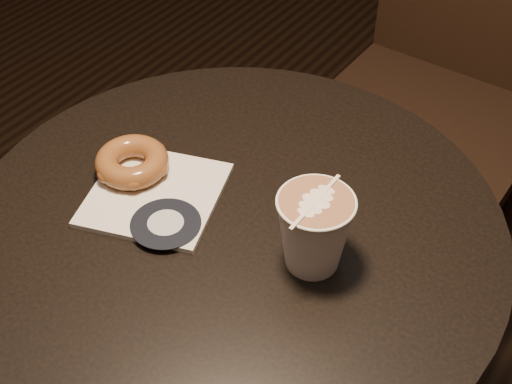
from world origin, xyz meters
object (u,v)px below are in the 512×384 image
(cafe_table, at_px, (236,315))
(chair, at_px, (456,49))
(pastry_bag, at_px, (155,194))
(doughnut, at_px, (132,162))
(latte_cup, at_px, (314,232))

(cafe_table, bearing_deg, chair, 89.14)
(cafe_table, bearing_deg, pastry_bag, -168.31)
(cafe_table, distance_m, doughnut, 0.28)
(cafe_table, height_order, latte_cup, latte_cup)
(chair, bearing_deg, pastry_bag, -98.33)
(cafe_table, relative_size, chair, 0.68)
(pastry_bag, xyz_separation_m, latte_cup, (0.23, 0.02, 0.05))
(cafe_table, bearing_deg, doughnut, -177.62)
(chair, bearing_deg, doughnut, -102.29)
(doughnut, height_order, latte_cup, latte_cup)
(pastry_bag, bearing_deg, cafe_table, -6.79)
(chair, relative_size, doughnut, 11.10)
(chair, xyz_separation_m, doughnut, (-0.17, -0.76, 0.16))
(cafe_table, relative_size, latte_cup, 7.35)
(chair, bearing_deg, latte_cup, -81.30)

